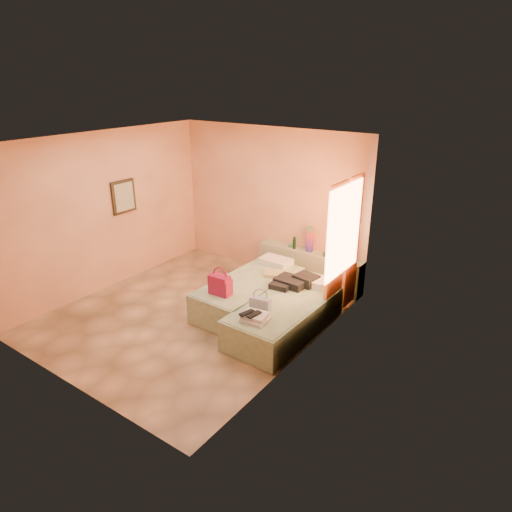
{
  "coord_description": "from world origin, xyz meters",
  "views": [
    {
      "loc": [
        4.63,
        -4.79,
        3.7
      ],
      "look_at": [
        0.65,
        0.85,
        0.9
      ],
      "focal_mm": 32.0,
      "sensor_mm": 36.0,
      "label": 1
    }
  ],
  "objects": [
    {
      "name": "khaki_garment",
      "position": [
        0.84,
        1.13,
        0.53
      ],
      "size": [
        0.41,
        0.37,
        0.06
      ],
      "primitive_type": "cube",
      "rotation": [
        0.0,
        0.0,
        0.37
      ],
      "color": "tan",
      "rests_on": "bed_left"
    },
    {
      "name": "blue_handbag",
      "position": [
        1.32,
        0.01,
        0.6
      ],
      "size": [
        0.32,
        0.19,
        0.19
      ],
      "primitive_type": "cube",
      "rotation": [
        0.0,
        0.0,
        0.2
      ],
      "color": "#3D5F94",
      "rests_on": "bed_right"
    },
    {
      "name": "headboard_ledge",
      "position": [
        0.98,
        2.1,
        0.33
      ],
      "size": [
        2.05,
        0.3,
        0.65
      ],
      "primitive_type": "cube",
      "color": "#9BA184",
      "rests_on": "ground"
    },
    {
      "name": "bed_left",
      "position": [
        0.6,
        0.73,
        0.25
      ],
      "size": [
        0.93,
        2.01,
        0.5
      ],
      "primitive_type": "cube",
      "rotation": [
        0.0,
        0.0,
        -0.01
      ],
      "color": "#A6C19C",
      "rests_on": "ground"
    },
    {
      "name": "clothes_pile",
      "position": [
        1.31,
        0.96,
        0.58
      ],
      "size": [
        0.53,
        0.53,
        0.16
      ],
      "primitive_type": "cube",
      "rotation": [
        0.0,
        0.0,
        -0.0
      ],
      "color": "black",
      "rests_on": "bed_right"
    },
    {
      "name": "bed_right",
      "position": [
        1.5,
        0.4,
        0.25
      ],
      "size": [
        0.93,
        2.01,
        0.5
      ],
      "primitive_type": "cube",
      "rotation": [
        0.0,
        0.0,
        -0.01
      ],
      "color": "#A6C19C",
      "rests_on": "ground"
    },
    {
      "name": "room_walls",
      "position": [
        0.21,
        0.57,
        1.79
      ],
      "size": [
        4.02,
        4.51,
        2.81
      ],
      "color": "#FCB886",
      "rests_on": "ground"
    },
    {
      "name": "flower_vase",
      "position": [
        1.63,
        2.12,
        0.79
      ],
      "size": [
        0.29,
        0.29,
        0.29
      ],
      "primitive_type": "cube",
      "rotation": [
        0.0,
        0.0,
        0.39
      ],
      "color": "silver",
      "rests_on": "headboard_ledge"
    },
    {
      "name": "sandal_pair",
      "position": [
        1.39,
        -0.34,
        0.61
      ],
      "size": [
        0.22,
        0.26,
        0.02
      ],
      "primitive_type": "cube",
      "rotation": [
        0.0,
        0.0,
        -0.23
      ],
      "color": "black",
      "rests_on": "towel_stack"
    },
    {
      "name": "small_dish",
      "position": [
        0.56,
        2.14,
        0.67
      ],
      "size": [
        0.16,
        0.16,
        0.03
      ],
      "primitive_type": "cylinder",
      "rotation": [
        0.0,
        0.0,
        -0.26
      ],
      "color": "#4A896B",
      "rests_on": "headboard_ledge"
    },
    {
      "name": "ground",
      "position": [
        0.0,
        0.0,
        0.0
      ],
      "size": [
        4.5,
        4.5,
        0.0
      ],
      "primitive_type": "plane",
      "color": "tan",
      "rests_on": "ground"
    },
    {
      "name": "water_bottle",
      "position": [
        0.65,
        2.07,
        0.76
      ],
      "size": [
        0.07,
        0.07,
        0.22
      ],
      "primitive_type": "cylinder",
      "rotation": [
        0.0,
        0.0,
        -0.2
      ],
      "color": "#13361D",
      "rests_on": "headboard_ledge"
    },
    {
      "name": "rainbow_box",
      "position": [
        0.95,
        2.12,
        0.88
      ],
      "size": [
        0.11,
        0.11,
        0.46
      ],
      "primitive_type": "cube",
      "rotation": [
        0.0,
        0.0,
        0.03
      ],
      "color": "#9D1340",
      "rests_on": "headboard_ledge"
    },
    {
      "name": "towel_stack",
      "position": [
        1.45,
        -0.3,
        0.55
      ],
      "size": [
        0.38,
        0.34,
        0.1
      ],
      "primitive_type": "cube",
      "rotation": [
        0.0,
        0.0,
        0.12
      ],
      "color": "silver",
      "rests_on": "bed_right"
    },
    {
      "name": "magenta_handbag",
      "position": [
        0.53,
        0.07,
        0.66
      ],
      "size": [
        0.35,
        0.22,
        0.32
      ],
      "primitive_type": "cube",
      "rotation": [
        0.0,
        0.0,
        0.07
      ],
      "color": "#9D1340",
      "rests_on": "bed_left"
    },
    {
      "name": "green_book",
      "position": [
        1.34,
        2.12,
        0.67
      ],
      "size": [
        0.24,
        0.2,
        0.03
      ],
      "primitive_type": "cube",
      "rotation": [
        0.0,
        0.0,
        0.38
      ],
      "color": "#234226",
      "rests_on": "headboard_ledge"
    }
  ]
}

